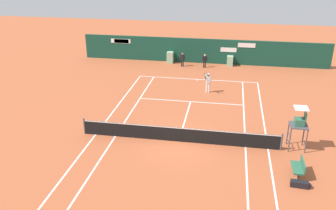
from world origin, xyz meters
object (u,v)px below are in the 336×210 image
object	(u,v)px
ball_kid_left_post	(205,60)
ball_kid_centre_post	(182,59)
equipment_bag	(301,184)
player_on_baseline	(208,81)
tennis_ball_near_service_line	(204,84)
tennis_ball_mid_court	(152,122)
player_bench	(299,166)
umpire_chair	(299,123)

from	to	relation	value
ball_kid_left_post	ball_kid_centre_post	world-z (taller)	ball_kid_centre_post
equipment_bag	player_on_baseline	size ratio (longest dim) A/B	0.55
ball_kid_left_post	tennis_ball_near_service_line	xyz separation A→B (m)	(0.33, -4.94, -0.74)
player_on_baseline	tennis_ball_near_service_line	bearing A→B (deg)	-81.79
player_on_baseline	tennis_ball_mid_court	distance (m)	7.08
player_bench	tennis_ball_mid_court	distance (m)	10.03
equipment_bag	tennis_ball_near_service_line	bearing A→B (deg)	112.94
player_on_baseline	tennis_ball_near_service_line	world-z (taller)	player_on_baseline
player_on_baseline	tennis_ball_mid_court	bearing A→B (deg)	56.51
ball_kid_centre_post	tennis_ball_mid_court	distance (m)	13.04
equipment_bag	ball_kid_left_post	xyz separation A→B (m)	(-6.26, 18.94, 0.61)
ball_kid_left_post	ball_kid_centre_post	bearing A→B (deg)	-7.81
player_on_baseline	ball_kid_centre_post	bearing A→B (deg)	-71.80
umpire_chair	player_bench	world-z (taller)	umpire_chair
player_on_baseline	tennis_ball_near_service_line	distance (m)	2.14
player_bench	tennis_ball_mid_court	bearing A→B (deg)	61.04
umpire_chair	ball_kid_centre_post	size ratio (longest dim) A/B	1.89
player_bench	player_on_baseline	bearing A→B (deg)	26.38
ball_kid_left_post	tennis_ball_near_service_line	size ratio (longest dim) A/B	19.70
player_bench	player_on_baseline	size ratio (longest dim) A/B	0.70
ball_kid_centre_post	player_on_baseline	bearing A→B (deg)	120.51
equipment_bag	tennis_ball_mid_court	bearing A→B (deg)	145.87
equipment_bag	tennis_ball_near_service_line	distance (m)	15.21
umpire_chair	equipment_bag	distance (m)	4.19
tennis_ball_mid_court	tennis_ball_near_service_line	distance (m)	8.55
ball_kid_left_post	tennis_ball_near_service_line	distance (m)	5.01
ball_kid_left_post	player_bench	bearing A→B (deg)	101.55
ball_kid_left_post	ball_kid_centre_post	distance (m)	2.21
ball_kid_centre_post	tennis_ball_mid_court	size ratio (longest dim) A/B	20.26
tennis_ball_mid_court	umpire_chair	bearing A→B (deg)	-12.60
tennis_ball_mid_court	player_bench	bearing A→B (deg)	-28.96
ball_kid_left_post	tennis_ball_near_service_line	world-z (taller)	ball_kid_left_post
equipment_bag	tennis_ball_near_service_line	xyz separation A→B (m)	(-5.93, 14.00, -0.13)
player_bench	equipment_bag	bearing A→B (deg)	179.03
player_bench	ball_kid_centre_post	bearing A→B (deg)	25.42
player_bench	player_on_baseline	distance (m)	12.35
player_bench	ball_kid_centre_post	size ratio (longest dim) A/B	0.93
umpire_chair	equipment_bag	world-z (taller)	umpire_chair
tennis_ball_mid_court	ball_kid_left_post	bearing A→B (deg)	79.19
player_bench	umpire_chair	bearing A→B (deg)	-5.41
umpire_chair	player_bench	size ratio (longest dim) A/B	2.03
player_on_baseline	tennis_ball_mid_court	world-z (taller)	player_on_baseline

